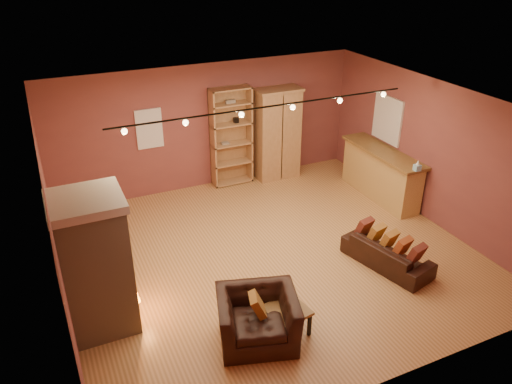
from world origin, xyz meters
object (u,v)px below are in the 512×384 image
armoire (277,133)px  armchair (257,311)px  loveseat (388,249)px  bar_counter (381,173)px  coffee_table (287,312)px  bookcase (230,135)px  fireplace (96,264)px

armoire → armchair: armoire is taller
armoire → loveseat: armoire is taller
bar_counter → armoire: bearing=130.0°
armchair → coffee_table: size_ratio=1.98×
bookcase → coffee_table: (-1.18, -5.03, -0.79)m
fireplace → bookcase: size_ratio=0.93×
armoire → fireplace: bearing=-142.4°
bookcase → coffee_table: bearing=-103.1°
bar_counter → coffee_table: bearing=-142.5°
armoire → bar_counter: 2.54m
bar_counter → loveseat: 2.70m
bar_counter → coffee_table: 4.90m
armchair → bar_counter: bearing=50.9°
bar_counter → loveseat: bar_counter is taller
bookcase → loveseat: bearing=-74.4°
armoire → loveseat: (0.08, -4.12, -0.74)m
fireplace → armoire: bearing=37.6°
fireplace → coffee_table: size_ratio=3.29×
bar_counter → fireplace: bearing=-165.0°
fireplace → loveseat: (4.73, -0.55, -0.72)m
bookcase → armoire: size_ratio=1.05×
bookcase → loveseat: size_ratio=1.36×
armoire → bar_counter: (1.60, -1.90, -0.53)m
armchair → loveseat: bearing=30.7°
fireplace → bookcase: (3.54, 3.73, 0.09)m
fireplace → bar_counter: (6.24, 1.68, -0.51)m
armoire → bar_counter: armoire is taller
fireplace → loveseat: size_ratio=1.27×
coffee_table → bookcase: bearing=76.9°
armoire → loveseat: bearing=-88.8°
bar_counter → loveseat: size_ratio=1.36×
loveseat → coffee_table: size_ratio=2.60×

